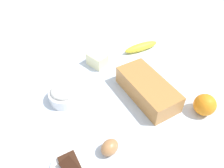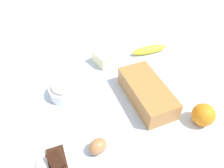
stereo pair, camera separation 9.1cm
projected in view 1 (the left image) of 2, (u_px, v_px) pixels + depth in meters
ground_plane at (112, 92)px, 0.95m from camera, size 2.40×2.40×0.02m
loaf_pan at (147, 89)px, 0.89m from camera, size 0.29×0.15×0.08m
flour_bowl at (65, 94)px, 0.88m from camera, size 0.13×0.13×0.07m
banana at (141, 47)px, 1.14m from camera, size 0.04×0.19×0.04m
orange_fruit at (205, 105)px, 0.83m from camera, size 0.08×0.08×0.08m
butter_block at (97, 60)px, 1.04m from camera, size 0.11×0.09×0.06m
egg_near_butter at (110, 147)px, 0.72m from camera, size 0.07×0.08×0.05m
chocolate_plate at (71, 167)px, 0.68m from camera, size 0.13×0.13×0.03m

